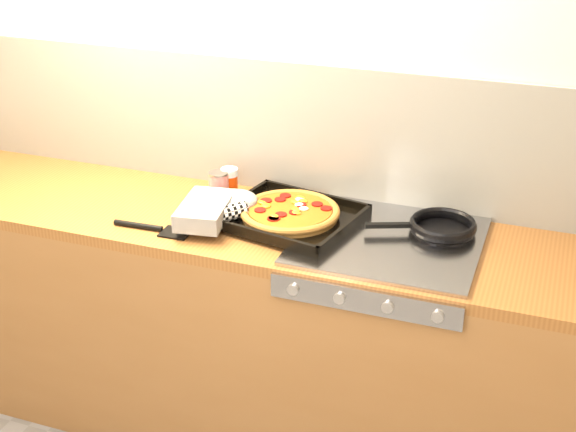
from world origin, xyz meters
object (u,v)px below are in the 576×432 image
at_px(pizza_on_tray, 267,212).
at_px(frying_pan, 441,227).
at_px(juice_glass, 230,182).
at_px(tomato_can, 219,186).

bearing_deg(pizza_on_tray, frying_pan, 10.62).
bearing_deg(juice_glass, tomato_can, -116.79).
height_order(pizza_on_tray, tomato_can, tomato_can).
distance_m(pizza_on_tray, frying_pan, 0.59).
relative_size(frying_pan, juice_glass, 3.68).
distance_m(frying_pan, tomato_can, 0.83).
bearing_deg(tomato_can, frying_pan, -1.85).
relative_size(tomato_can, juice_glass, 0.99).
height_order(pizza_on_tray, juice_glass, juice_glass).
xyz_separation_m(pizza_on_tray, juice_glass, (-0.22, 0.18, 0.01)).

